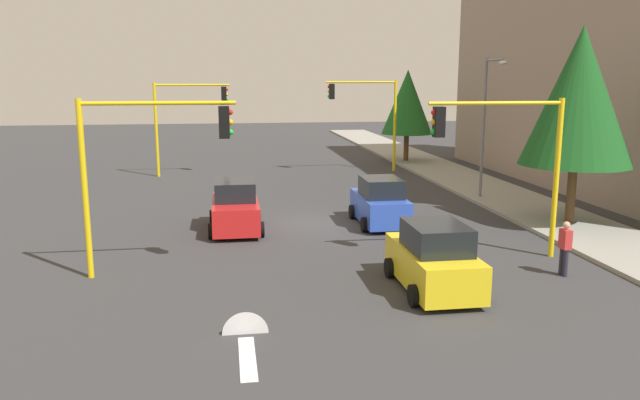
# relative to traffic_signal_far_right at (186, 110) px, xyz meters

# --- Properties ---
(ground_plane) EXTENTS (120.00, 120.00, 0.00)m
(ground_plane) POSITION_rel_traffic_signal_far_right_xyz_m (14.00, 5.70, -4.04)
(ground_plane) COLOR #353538
(sidewalk_kerb) EXTENTS (80.00, 4.00, 0.15)m
(sidewalk_kerb) POSITION_rel_traffic_signal_far_right_xyz_m (9.00, 16.20, -3.97)
(sidewalk_kerb) COLOR gray
(sidewalk_kerb) RESTS_ON ground
(lane_arrow_near) EXTENTS (2.40, 1.10, 1.10)m
(lane_arrow_near) POSITION_rel_traffic_signal_far_right_xyz_m (25.51, 2.70, -4.04)
(lane_arrow_near) COLOR silver
(lane_arrow_near) RESTS_ON ground
(apartment_block) EXTENTS (25.80, 9.30, 15.67)m
(apartment_block) POSITION_rel_traffic_signal_far_right_xyz_m (6.63, 24.20, 3.80)
(apartment_block) COLOR gray
(apartment_block) RESTS_ON ground
(traffic_signal_far_right) EXTENTS (0.36, 4.59, 5.72)m
(traffic_signal_far_right) POSITION_rel_traffic_signal_far_right_xyz_m (0.00, 0.00, 0.00)
(traffic_signal_far_right) COLOR yellow
(traffic_signal_far_right) RESTS_ON ground
(traffic_signal_near_right) EXTENTS (0.36, 4.59, 5.39)m
(traffic_signal_near_right) POSITION_rel_traffic_signal_far_right_xyz_m (20.00, 0.05, -0.22)
(traffic_signal_near_right) COLOR yellow
(traffic_signal_near_right) RESTS_ON ground
(traffic_signal_far_left) EXTENTS (0.36, 4.59, 5.88)m
(traffic_signal_far_left) POSITION_rel_traffic_signal_far_right_xyz_m (-0.00, 11.43, 0.10)
(traffic_signal_far_left) COLOR yellow
(traffic_signal_far_left) RESTS_ON ground
(traffic_signal_near_left) EXTENTS (0.36, 4.59, 5.33)m
(traffic_signal_near_left) POSITION_rel_traffic_signal_far_right_xyz_m (20.00, 11.34, -0.26)
(traffic_signal_near_left) COLOR yellow
(traffic_signal_near_left) RESTS_ON ground
(street_lamp_curbside) EXTENTS (2.15, 0.28, 7.00)m
(street_lamp_curbside) POSITION_rel_traffic_signal_far_right_xyz_m (10.39, 14.90, 0.31)
(street_lamp_curbside) COLOR slate
(street_lamp_curbside) RESTS_ON ground
(tree_roadside_near) EXTENTS (4.37, 4.37, 7.99)m
(tree_roadside_near) POSITION_rel_traffic_signal_far_right_xyz_m (16.00, 16.20, 1.21)
(tree_roadside_near) COLOR brown
(tree_roadside_near) RESTS_ON ground
(tree_roadside_far) EXTENTS (3.61, 3.61, 6.57)m
(tree_roadside_far) POSITION_rel_traffic_signal_far_right_xyz_m (-4.00, 15.20, 0.26)
(tree_roadside_far) COLOR brown
(tree_roadside_far) RESTS_ON ground
(car_yellow) EXTENTS (4.00, 2.08, 1.98)m
(car_yellow) POSITION_rel_traffic_signal_far_right_xyz_m (22.65, 8.12, -3.14)
(car_yellow) COLOR yellow
(car_yellow) RESTS_ON ground
(car_red) EXTENTS (3.90, 2.10, 1.98)m
(car_red) POSITION_rel_traffic_signal_far_right_xyz_m (14.64, 2.67, -3.15)
(car_red) COLOR red
(car_red) RESTS_ON ground
(car_blue) EXTENTS (3.86, 2.03, 1.98)m
(car_blue) POSITION_rel_traffic_signal_far_right_xyz_m (14.56, 8.59, -3.15)
(car_blue) COLOR blue
(car_blue) RESTS_ON ground
(pedestrian_crossing) EXTENTS (0.40, 0.24, 1.70)m
(pedestrian_crossing) POSITION_rel_traffic_signal_far_right_xyz_m (21.99, 12.51, -3.13)
(pedestrian_crossing) COLOR #262638
(pedestrian_crossing) RESTS_ON ground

